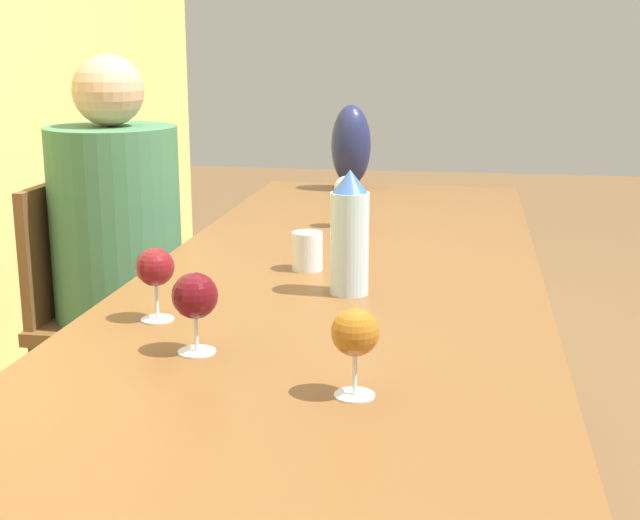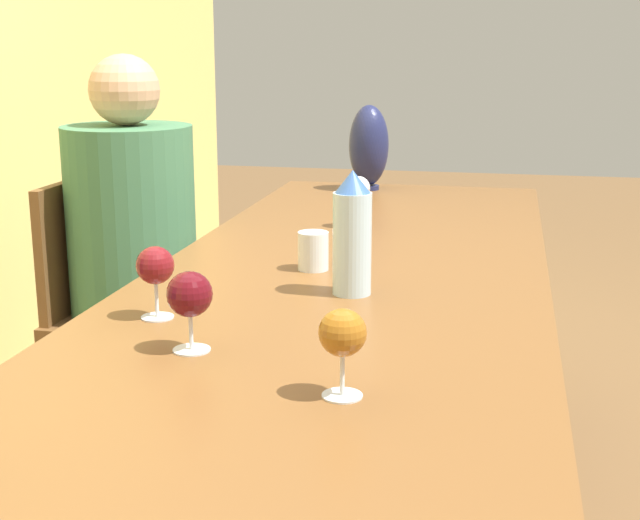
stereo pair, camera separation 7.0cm
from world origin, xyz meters
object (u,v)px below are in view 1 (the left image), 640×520
Objects in this scene: wine_glass_4 at (355,334)px; person_far at (122,253)px; water_bottle at (350,234)px; wine_glass_0 at (195,297)px; water_tumbler at (307,251)px; wine_glass_3 at (155,269)px; wine_glass_1 at (346,189)px; chair_far at (100,308)px; vase at (351,146)px.

wine_glass_4 is 0.11× the size of person_far.
wine_glass_0 is at bearing 152.84° from water_bottle.
wine_glass_4 reaches higher than water_tumbler.
wine_glass_0 is at bearing -141.69° from wine_glass_3.
water_tumbler is 0.74m from wine_glass_4.
wine_glass_1 is 0.17× the size of chair_far.
water_bottle is 1.18m from chair_far.
wine_glass_1 is 0.86m from chair_far.
chair_far is at bearing 90.00° from person_far.
person_far is (-0.59, 0.61, -0.26)m from vase.
water_bottle is 2.94× the size of water_tumbler.
wine_glass_4 is at bearing -142.89° from chair_far.
wine_glass_3 reaches higher than wine_glass_4.
vase is (1.30, 0.17, 0.03)m from water_bottle.
person_far is (0.70, 0.78, -0.24)m from water_bottle.
water_bottle is 0.40m from wine_glass_3.
wine_glass_3 is at bearing -154.43° from person_far.
water_bottle reaches higher than water_tumbler.
chair_far is (0.53, 0.74, -0.33)m from water_tumbler.
vase reaches higher than wine_glass_3.
person_far reaches higher than wine_glass_1.
wine_glass_0 is (-0.39, 0.20, -0.03)m from water_bottle.
wine_glass_0 is at bearing 174.38° from wine_glass_1.
wine_glass_1 is (0.48, -0.02, 0.06)m from water_tumbler.
water_tumbler is 0.61× the size of wine_glass_1.
wine_glass_0 is (-1.69, 0.03, -0.05)m from vase.
water_tumbler is at bearing -128.75° from person_far.
vase reaches higher than water_tumbler.
person_far reaches higher than wine_glass_3.
wine_glass_1 is 0.71m from person_far.
wine_glass_3 is (-0.24, 0.33, -0.03)m from water_bottle.
water_bottle is 0.44m from wine_glass_0.
vase is at bearing 6.42° from wine_glass_1.
vase is 0.24× the size of person_far.
wine_glass_1 is 0.12× the size of person_far.
person_far reaches higher than wine_glass_4.
vase is 0.34× the size of chair_far.
person_far reaches higher than wine_glass_0.
wine_glass_3 is at bearing -150.58° from chair_far.
vase is at bearing -45.66° from person_far.
water_bottle is 1.91× the size of wine_glass_4.
wine_glass_4 is at bearing -171.48° from wine_glass_1.
chair_far is at bearing 29.42° from wine_glass_3.
vase is (1.12, 0.05, 0.11)m from water_tumbler.
person_far is at bearing -90.00° from chair_far.
person_far reaches higher than vase.
wine_glass_3 is 1.03× the size of wine_glass_4.
wine_glass_0 and wine_glass_3 have the same top height.
wine_glass_0 is 0.20m from wine_glass_3.
wine_glass_3 is 1.06m from person_far.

